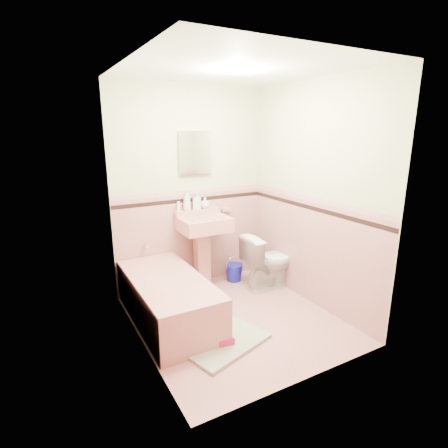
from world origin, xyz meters
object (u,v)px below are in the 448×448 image
medicine_cabinet (195,153)px  soap_bottle_mid (197,201)px  soap_bottle_left (187,201)px  toilet (269,261)px  shoe (226,341)px  soap_bottle_right (205,203)px  bucket (234,272)px  sink (204,253)px  bathtub (168,300)px

medicine_cabinet → soap_bottle_mid: (-0.00, -0.03, -0.59)m
soap_bottle_left → soap_bottle_mid: (0.14, 0.00, -0.01)m
toilet → shoe: (-1.14, -0.90, -0.29)m
soap_bottle_right → bucket: 1.03m
soap_bottle_mid → shoe: 1.83m
toilet → medicine_cabinet: bearing=52.9°
toilet → bucket: toilet is taller
soap_bottle_right → shoe: size_ratio=0.91×
soap_bottle_left → soap_bottle_mid: size_ratio=1.11×
sink → soap_bottle_left: soap_bottle_left is taller
sink → soap_bottle_right: (0.11, 0.18, 0.60)m
bathtub → soap_bottle_mid: size_ratio=6.84×
soap_bottle_mid → toilet: bearing=-35.9°
medicine_cabinet → toilet: size_ratio=0.73×
bathtub → soap_bottle_right: bearing=42.0°
bathtub → toilet: toilet is taller
soap_bottle_mid → bucket: 1.11m
shoe → toilet: bearing=45.5°
bucket → shoe: (-0.84, -1.28, -0.05)m
sink → shoe: size_ratio=6.15×
soap_bottle_left → soap_bottle_right: (0.25, 0.00, -0.05)m
sink → toilet: sink is taller
medicine_cabinet → bucket: (0.45, -0.19, -1.58)m
bathtub → medicine_cabinet: bearing=47.4°
soap_bottle_left → shoe: (-0.25, -1.44, -1.06)m
bathtub → shoe: 0.81m
sink → soap_bottle_mid: (-0.00, 0.18, 0.64)m
sink → soap_bottle_left: bearing=127.6°
soap_bottle_mid → toilet: (0.75, -0.54, -0.76)m
bathtub → soap_bottle_right: soap_bottle_right is taller
soap_bottle_left → bucket: (0.59, -0.16, -1.01)m
soap_bottle_left → shoe: 1.81m
medicine_cabinet → soap_bottle_left: (-0.14, -0.03, -0.57)m
bucket → bathtub: bearing=-154.2°
sink → toilet: 0.84m
sink → bucket: 0.57m
medicine_cabinet → soap_bottle_left: medicine_cabinet is taller
shoe → soap_bottle_right: bearing=78.1°
soap_bottle_right → bucket: size_ratio=0.60×
sink → shoe: 1.38m
bathtub → bucket: bearing=25.8°
shoe → bathtub: bearing=118.8°
bathtub → medicine_cabinet: (0.68, 0.74, 1.47)m
sink → medicine_cabinet: 1.25m
soap_bottle_left → bucket: size_ratio=1.05×
bathtub → soap_bottle_mid: bearing=46.3°
medicine_cabinet → toilet: (0.75, -0.57, -1.35)m
bathtub → toilet: (1.43, 0.17, 0.13)m
soap_bottle_left → bathtub: bearing=-127.3°
soap_bottle_left → bucket: 1.18m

